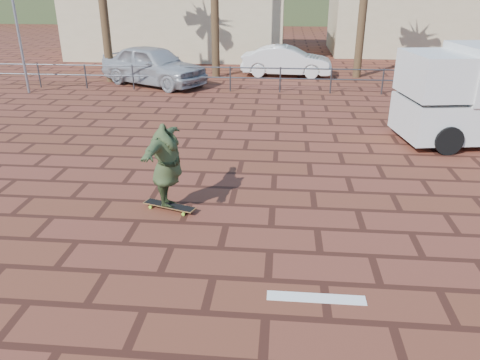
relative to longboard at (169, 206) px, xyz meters
The scene contains 9 objects.
ground 2.42m from the longboard, 33.59° to the right, with size 120.00×120.00×0.00m, color brown.
paint_stripe 3.72m from the longboard, 43.07° to the right, with size 1.40×0.22×0.01m, color white.
guardrail 10.87m from the longboard, 79.30° to the left, with size 24.06×0.06×1.00m.
building_west 21.16m from the longboard, 100.92° to the left, with size 12.60×7.60×4.50m.
building_east 24.90m from the longboard, 66.16° to the left, with size 10.60×6.60×5.00m.
longboard is the anchor object (origin of this frame).
skateboarder 0.85m from the longboard, 90.00° to the right, with size 2.03×0.55×1.65m, color #354424.
car_silver 12.16m from the longboard, 106.15° to the left, with size 1.95×4.84×1.65m, color #A4A7AB.
car_white 14.40m from the longboard, 80.92° to the left, with size 1.44×4.14×1.36m, color white.
Camera 1 is at (0.12, -6.72, 4.17)m, focal length 35.00 mm.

